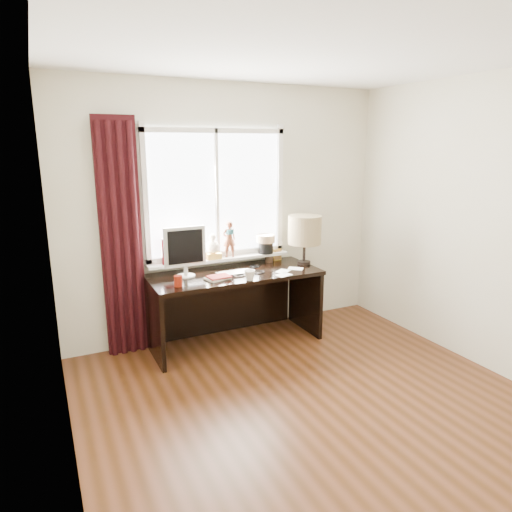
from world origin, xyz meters
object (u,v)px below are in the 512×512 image
monitor (185,249)px  red_cup (178,281)px  laptop (235,273)px  desk (231,293)px  table_lamp (305,230)px  mug (250,275)px

monitor → red_cup: bearing=-120.1°
laptop → monitor: monitor is taller
red_cup → desk: red_cup is taller
laptop → table_lamp: 0.90m
monitor → table_lamp: table_lamp is taller
laptop → red_cup: size_ratio=3.62×
red_cup → desk: bearing=24.2°
monitor → table_lamp: (1.28, -0.08, 0.09)m
laptop → monitor: size_ratio=0.72×
laptop → mug: 0.25m
mug → desk: bearing=93.2°
mug → table_lamp: size_ratio=0.20×
red_cup → laptop: bearing=12.5°
laptop → monitor: 0.54m
desk → table_lamp: (0.80, -0.10, 0.61)m
laptop → monitor: (-0.46, 0.13, 0.26)m
red_cup → table_lamp: bearing=7.4°
laptop → mug: mug is taller
mug → laptop: bearing=100.5°
laptop → mug: size_ratio=3.36×
laptop → table_lamp: size_ratio=0.68×
desk → table_lamp: size_ratio=3.27×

